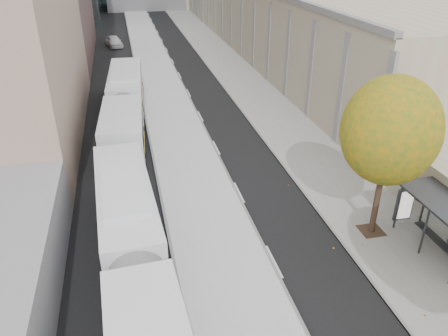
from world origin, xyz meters
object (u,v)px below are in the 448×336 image
object	(u,v)px
bus_shelter	(448,211)
bus_far	(125,104)
distant_car	(114,41)
bus_near	(134,260)

from	to	relation	value
bus_shelter	bus_far	distance (m)	22.82
bus_shelter	bus_far	bearing A→B (deg)	124.87
bus_far	distant_car	size ratio (longest dim) A/B	4.27
distant_car	bus_far	bearing A→B (deg)	-100.41
distant_car	bus_shelter	bearing A→B (deg)	-85.26
bus_shelter	bus_far	size ratio (longest dim) A/B	0.25
bus_shelter	bus_far	xyz separation A→B (m)	(-13.04, 18.72, -0.59)
bus_near	bus_shelter	bearing A→B (deg)	-5.84
distant_car	bus_near	bearing A→B (deg)	-101.21
bus_near	bus_far	distance (m)	18.08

